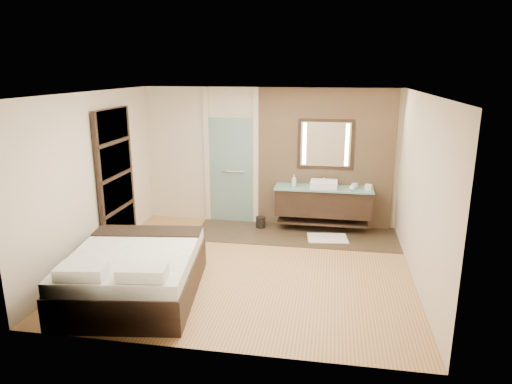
% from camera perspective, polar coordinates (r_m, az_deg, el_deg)
% --- Properties ---
extents(floor, '(5.00, 5.00, 0.00)m').
position_cam_1_polar(floor, '(7.31, -0.96, -9.37)').
color(floor, '#9A6840').
rests_on(floor, ground).
extents(tile_strip, '(3.80, 1.30, 0.01)m').
position_cam_1_polar(tile_strip, '(8.71, 4.88, -5.27)').
color(tile_strip, '#34261C').
rests_on(tile_strip, floor).
extents(stone_wall, '(2.60, 0.08, 2.70)m').
position_cam_1_polar(stone_wall, '(8.91, 8.63, 4.07)').
color(stone_wall, tan).
rests_on(stone_wall, floor).
extents(vanity, '(1.85, 0.55, 0.88)m').
position_cam_1_polar(vanity, '(8.81, 8.39, -1.21)').
color(vanity, black).
rests_on(vanity, stone_wall).
extents(mirror_unit, '(1.06, 0.04, 0.96)m').
position_cam_1_polar(mirror_unit, '(8.80, 8.70, 5.92)').
color(mirror_unit, black).
rests_on(mirror_unit, stone_wall).
extents(frosted_door, '(1.10, 0.12, 2.70)m').
position_cam_1_polar(frosted_door, '(9.16, -3.08, 3.21)').
color(frosted_door, '#AFDDD8').
rests_on(frosted_door, floor).
extents(shoji_partition, '(0.06, 1.20, 2.40)m').
position_cam_1_polar(shoji_partition, '(8.22, -17.06, 1.66)').
color(shoji_partition, black).
rests_on(shoji_partition, floor).
extents(bed, '(1.92, 2.28, 0.80)m').
position_cam_1_polar(bed, '(6.56, -14.94, -9.73)').
color(bed, black).
rests_on(bed, floor).
extents(bath_mat, '(0.77, 0.58, 0.02)m').
position_cam_1_polar(bath_mat, '(8.54, 8.91, -5.72)').
color(bath_mat, white).
rests_on(bath_mat, floor).
extents(waste_bin, '(0.22, 0.22, 0.23)m').
position_cam_1_polar(waste_bin, '(8.98, 0.57, -3.83)').
color(waste_bin, black).
rests_on(waste_bin, floor).
extents(tissue_box, '(0.15, 0.15, 0.10)m').
position_cam_1_polar(tissue_box, '(8.70, 13.87, 0.59)').
color(tissue_box, silver).
rests_on(tissue_box, vanity).
extents(soap_bottle_a, '(0.10, 0.10, 0.23)m').
position_cam_1_polar(soap_bottle_a, '(8.70, 4.78, 1.43)').
color(soap_bottle_a, silver).
rests_on(soap_bottle_a, vanity).
extents(soap_bottle_b, '(0.09, 0.09, 0.15)m').
position_cam_1_polar(soap_bottle_b, '(8.80, 4.76, 1.32)').
color(soap_bottle_b, '#B2B2B2').
rests_on(soap_bottle_b, vanity).
extents(soap_bottle_c, '(0.11, 0.11, 0.14)m').
position_cam_1_polar(soap_bottle_c, '(8.58, 11.93, 0.64)').
color(soap_bottle_c, '#BEEFEF').
rests_on(soap_bottle_c, vanity).
extents(cup, '(0.14, 0.14, 0.09)m').
position_cam_1_polar(cup, '(8.77, 12.26, 0.78)').
color(cup, silver).
rests_on(cup, vanity).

